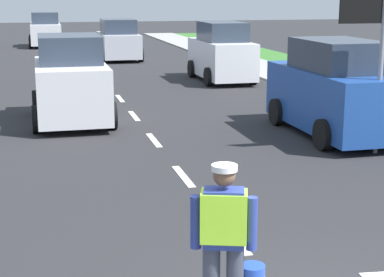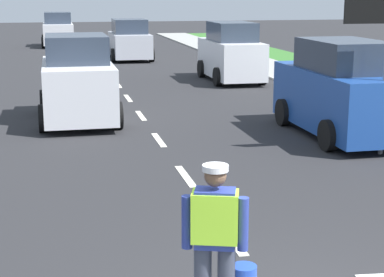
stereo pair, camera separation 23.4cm
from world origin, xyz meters
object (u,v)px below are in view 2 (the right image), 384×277
Objects in this scene: road_worker at (217,236)px; car_oncoming_third at (58,31)px; car_oncoming_lead at (78,82)px; car_parked_curbside at (341,92)px; lane_direction_sign at (377,38)px; car_parked_far at (231,54)px; car_outgoing_far at (130,41)px.

car_oncoming_third is (-1.14, 34.98, 0.05)m from road_worker.
car_parked_curbside reaches higher than car_oncoming_lead.
lane_direction_sign reaches higher than car_parked_curbside.
car_parked_far reaches higher than car_outgoing_far.
car_parked_curbside is (-0.07, -9.66, 0.02)m from car_parked_far.
lane_direction_sign is at bearing -94.42° from car_parked_curbside.
car_parked_curbside is at bearing -90.44° from car_parked_far.
car_parked_curbside is (0.14, 1.79, -1.36)m from lane_direction_sign.
car_parked_curbside reaches higher than car_parked_far.
road_worker is 35.00m from car_oncoming_third.
road_worker is 7.85m from lane_direction_sign.
road_worker is 9.25m from car_parked_curbside.
car_oncoming_third is at bearing 109.53° from car_parked_far.
car_parked_curbside is at bearing -77.27° from car_oncoming_third.
car_parked_far is at bearing 73.76° from road_worker.
car_parked_curbside reaches higher than road_worker.
car_oncoming_lead is 6.69m from car_parked_curbside.
car_parked_far is (5.08, 17.44, 0.10)m from road_worker.
car_outgoing_far is 1.05× the size of car_oncoming_third.
car_outgoing_far is 9.53m from car_oncoming_third.
car_oncoming_lead is 0.88× the size of car_parked_curbside.
car_oncoming_third is at bearing 102.73° from car_parked_curbside.
road_worker is 0.44× the size of car_oncoming_third.
car_oncoming_third is (-6.15, 27.20, -0.07)m from car_parked_curbside.
car_oncoming_lead reaches higher than car_parked_far.
road_worker is 18.16m from car_parked_far.
car_outgoing_far is at bearing 108.10° from car_parked_far.
lane_direction_sign reaches higher than car_oncoming_lead.
car_oncoming_lead reaches higher than car_outgoing_far.
car_oncoming_third reaches higher than car_outgoing_far.
road_worker is at bearing -129.13° from lane_direction_sign.
car_parked_far reaches higher than road_worker.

